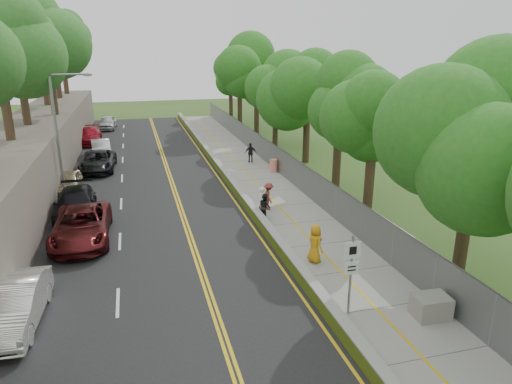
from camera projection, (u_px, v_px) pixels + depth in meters
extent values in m
plane|color=#33511E|center=(294.00, 279.00, 19.39)|extent=(140.00, 140.00, 0.00)
cube|color=black|center=(148.00, 188.00, 31.83)|extent=(11.20, 66.00, 0.04)
cube|color=gray|center=(258.00, 180.00, 33.80)|extent=(4.20, 66.00, 0.05)
cube|color=#B1EF22|center=(228.00, 178.00, 33.15)|extent=(0.42, 66.00, 0.60)
cube|color=#595147|center=(17.00, 168.00, 29.20)|extent=(5.00, 66.00, 4.00)
cube|color=slate|center=(285.00, 165.00, 34.03)|extent=(0.04, 66.00, 2.00)
cylinder|color=gray|center=(57.00, 138.00, 28.37)|extent=(0.18, 0.18, 8.00)
cylinder|color=gray|center=(69.00, 74.00, 27.47)|extent=(2.30, 0.13, 0.13)
cube|color=gray|center=(88.00, 75.00, 27.76)|extent=(0.50, 0.22, 0.14)
cylinder|color=gray|center=(351.00, 275.00, 16.40)|extent=(0.09, 0.09, 3.10)
cube|color=white|center=(353.00, 250.00, 16.07)|extent=(0.62, 0.04, 0.62)
cube|color=white|center=(351.00, 268.00, 16.29)|extent=(0.56, 0.04, 0.50)
cylinder|color=red|center=(274.00, 166.00, 35.70)|extent=(0.61, 0.61, 1.00)
cube|color=gray|center=(431.00, 306.00, 16.52)|extent=(1.31, 1.02, 0.83)
imported|color=white|center=(14.00, 305.00, 15.95)|extent=(1.89, 4.79, 1.55)
imported|color=#531417|center=(81.00, 225.00, 22.95)|extent=(2.78, 5.93, 1.64)
imported|color=black|center=(76.00, 204.00, 26.14)|extent=(2.41, 5.52, 1.58)
imported|color=tan|center=(68.00, 183.00, 30.45)|extent=(1.71, 4.22, 1.44)
imported|color=silver|center=(101.00, 149.00, 40.59)|extent=(1.97, 4.60, 1.47)
imported|color=black|center=(98.00, 161.00, 36.06)|extent=(2.81, 5.59, 1.52)
imported|color=maroon|center=(90.00, 136.00, 46.19)|extent=(2.22, 5.37, 1.55)
imported|color=silver|center=(107.00, 122.00, 54.21)|extent=(2.20, 4.70, 1.55)
imported|color=orange|center=(315.00, 243.00, 20.64)|extent=(0.77, 0.99, 1.81)
imported|color=white|center=(262.00, 202.00, 26.19)|extent=(0.43, 0.65, 1.78)
imported|color=black|center=(265.00, 207.00, 25.75)|extent=(0.75, 0.87, 1.55)
imported|color=maroon|center=(269.00, 196.00, 27.37)|extent=(0.71, 1.12, 1.66)
imported|color=black|center=(251.00, 153.00, 38.54)|extent=(1.02, 0.55, 1.66)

